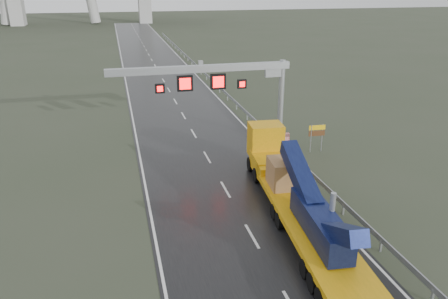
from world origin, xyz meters
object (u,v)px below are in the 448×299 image
object	(u,v)px
heavy_haul_truck	(291,186)
exit_sign_pair	(317,133)
sign_gantry	(226,82)
striped_barrier	(286,139)

from	to	relation	value
heavy_haul_truck	exit_sign_pair	xyz separation A→B (m)	(5.83, 8.80, -0.00)
sign_gantry	heavy_haul_truck	distance (m)	12.43
sign_gantry	heavy_haul_truck	xyz separation A→B (m)	(1.07, -11.74, -3.95)
heavy_haul_truck	striped_barrier	world-z (taller)	heavy_haul_truck
exit_sign_pair	sign_gantry	bearing A→B (deg)	160.04
sign_gantry	striped_barrier	distance (m)	7.29
sign_gantry	heavy_haul_truck	size ratio (longest dim) A/B	0.81
exit_sign_pair	striped_barrier	world-z (taller)	exit_sign_pair
sign_gantry	exit_sign_pair	xyz separation A→B (m)	(6.90, -2.95, -3.96)
sign_gantry	exit_sign_pair	bearing A→B (deg)	-23.13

